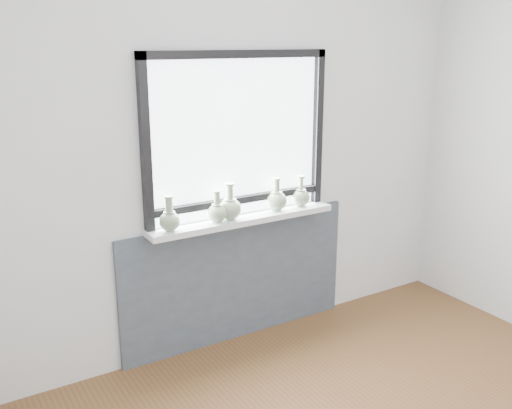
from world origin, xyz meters
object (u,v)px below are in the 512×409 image
vase_b (217,212)px  vase_e (301,196)px  vase_a (170,219)px  vase_d (277,200)px  vase_c (230,207)px  windowsill (243,219)px

vase_b → vase_e: (0.67, 0.03, -0.00)m
vase_a → vase_d: (0.79, 0.03, 0.00)m
vase_c → vase_d: (0.37, 0.01, -0.01)m
windowsill → vase_a: (-0.52, -0.02, 0.09)m
vase_c → vase_d: size_ratio=1.06×
vase_b → windowsill: bearing=5.3°
vase_a → vase_e: bearing=1.7°
vase_b → vase_e: vase_e is taller
vase_b → vase_d: (0.46, 0.02, 0.01)m
windowsill → vase_c: vase_c is taller
vase_a → vase_c: 0.42m
vase_c → vase_e: bearing=1.7°
vase_c → vase_d: bearing=2.1°
vase_d → vase_e: vase_d is taller
vase_a → vase_e: size_ratio=1.03×
windowsill → vase_b: 0.22m
windowsill → vase_e: size_ratio=6.20×
vase_e → vase_a: bearing=-178.3°
vase_d → vase_e: 0.20m
vase_d → vase_a: bearing=-178.0°
vase_e → windowsill: bearing=-179.0°
vase_c → vase_e: vase_c is taller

